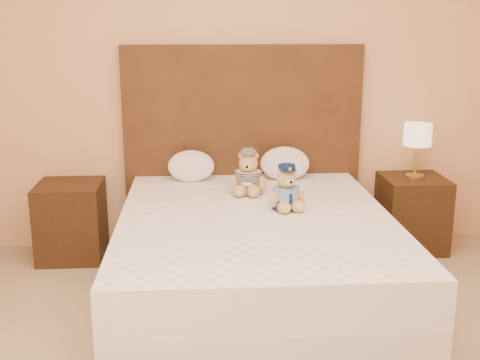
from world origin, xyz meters
name	(u,v)px	position (x,y,z in m)	size (l,w,h in m)	color
bed	(255,258)	(0.00, 1.20, 0.28)	(1.60, 2.00, 0.55)	white
headboard	(243,147)	(0.00, 2.21, 0.75)	(1.75, 0.08, 1.50)	#4A2F16
nightstand_left	(71,221)	(-1.25, 2.00, 0.28)	(0.45, 0.45, 0.55)	#332010
nightstand_right	(412,213)	(1.25, 2.00, 0.28)	(0.45, 0.45, 0.55)	#332010
lamp	(418,137)	(1.25, 2.00, 0.85)	(0.20, 0.20, 0.40)	gold
teddy_police	(286,187)	(0.19, 1.30, 0.69)	(0.24, 0.23, 0.28)	tan
teddy_prisoner	(248,173)	(-0.01, 1.66, 0.69)	(0.26, 0.25, 0.29)	tan
pillow_left	(191,165)	(-0.38, 2.03, 0.67)	(0.33, 0.22, 0.23)	white
pillow_right	(285,162)	(0.29, 2.03, 0.68)	(0.36, 0.23, 0.25)	white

